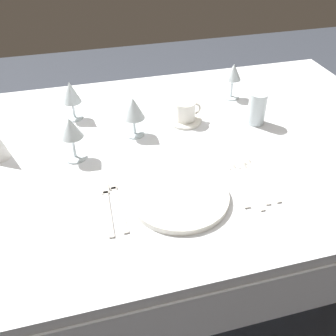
{
  "coord_description": "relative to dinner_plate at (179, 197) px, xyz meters",
  "views": [
    {
      "loc": [
        -0.25,
        -1.02,
        1.46
      ],
      "look_at": [
        -0.01,
        -0.14,
        0.76
      ],
      "focal_mm": 40.88,
      "sensor_mm": 36.0,
      "label": 1
    }
  ],
  "objects": [
    {
      "name": "ground_plane",
      "position": [
        0.01,
        0.26,
        -0.75
      ],
      "size": [
        6.0,
        6.0,
        0.0
      ],
      "primitive_type": "plane",
      "color": "#383D47"
    },
    {
      "name": "dining_table",
      "position": [
        0.01,
        0.26,
        -0.09
      ],
      "size": [
        1.8,
        1.11,
        0.74
      ],
      "color": "white",
      "rests_on": "ground"
    },
    {
      "name": "coffee_cup_left",
      "position": [
        0.14,
        0.4,
        0.04
      ],
      "size": [
        0.1,
        0.07,
        0.07
      ],
      "color": "white",
      "rests_on": "saucer_left"
    },
    {
      "name": "spoon_tea",
      "position": [
        0.26,
        0.05,
        -0.01
      ],
      "size": [
        0.03,
        0.23,
        0.01
      ],
      "color": "beige",
      "rests_on": "dining_table"
    },
    {
      "name": "dinner_knife",
      "position": [
        0.17,
        0.02,
        -0.01
      ],
      "size": [
        0.02,
        0.22,
        0.0
      ],
      "color": "beige",
      "rests_on": "dining_table"
    },
    {
      "name": "fork_inner",
      "position": [
        -0.2,
        0.02,
        -0.01
      ],
      "size": [
        0.03,
        0.21,
        0.0
      ],
      "color": "beige",
      "rests_on": "dining_table"
    },
    {
      "name": "wine_glass_centre",
      "position": [
        -0.06,
        0.36,
        0.09
      ],
      "size": [
        0.08,
        0.08,
        0.14
      ],
      "color": "silver",
      "rests_on": "dining_table"
    },
    {
      "name": "wine_glass_left",
      "position": [
        0.37,
        0.54,
        0.09
      ],
      "size": [
        0.07,
        0.07,
        0.14
      ],
      "color": "silver",
      "rests_on": "dining_table"
    },
    {
      "name": "spoon_soup",
      "position": [
        0.2,
        0.04,
        -0.01
      ],
      "size": [
        0.03,
        0.23,
        0.01
      ],
      "color": "beige",
      "rests_on": "dining_table"
    },
    {
      "name": "wine_glass_right",
      "position": [
        -0.26,
        0.27,
        0.09
      ],
      "size": [
        0.07,
        0.07,
        0.14
      ],
      "color": "silver",
      "rests_on": "dining_table"
    },
    {
      "name": "fork_outer",
      "position": [
        -0.17,
        0.03,
        -0.01
      ],
      "size": [
        0.03,
        0.22,
        0.0
      ],
      "color": "beige",
      "rests_on": "dining_table"
    },
    {
      "name": "spoon_dessert",
      "position": [
        0.23,
        0.04,
        -0.01
      ],
      "size": [
        0.03,
        0.2,
        0.01
      ],
      "color": "beige",
      "rests_on": "dining_table"
    },
    {
      "name": "wine_glass_far",
      "position": [
        -0.25,
        0.53,
        0.09
      ],
      "size": [
        0.07,
        0.07,
        0.15
      ],
      "color": "silver",
      "rests_on": "dining_table"
    },
    {
      "name": "drink_tumbler",
      "position": [
        0.38,
        0.33,
        0.04
      ],
      "size": [
        0.06,
        0.06,
        0.12
      ],
      "color": "silver",
      "rests_on": "dining_table"
    },
    {
      "name": "saucer_left",
      "position": [
        0.14,
        0.4,
        -0.0
      ],
      "size": [
        0.12,
        0.12,
        0.01
      ],
      "primitive_type": "cylinder",
      "color": "white",
      "rests_on": "dining_table"
    },
    {
      "name": "dinner_plate",
      "position": [
        0.0,
        0.0,
        0.0
      ],
      "size": [
        0.28,
        0.28,
        0.02
      ],
      "primitive_type": "cylinder",
      "color": "white",
      "rests_on": "dining_table"
    }
  ]
}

